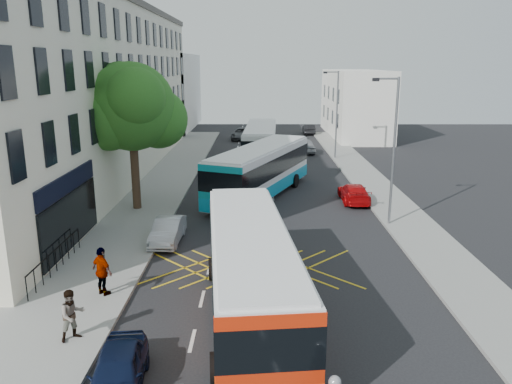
{
  "coord_description": "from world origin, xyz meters",
  "views": [
    {
      "loc": [
        -1.06,
        -14.6,
        8.83
      ],
      "look_at": [
        -1.14,
        11.0,
        2.2
      ],
      "focal_mm": 35.0,
      "sensor_mm": 36.0,
      "label": 1
    }
  ],
  "objects_px": {
    "bus_near": "(250,271)",
    "red_hatchback": "(354,193)",
    "bus_mid": "(260,170)",
    "distant_car_silver": "(304,145)",
    "pedestrian_far": "(102,271)",
    "parked_car_silver": "(168,231)",
    "distant_car_dark": "(309,129)",
    "pedestrian_near": "(72,315)",
    "lamp_far": "(336,110)",
    "bus_far": "(261,143)",
    "parked_car_blue": "(118,372)",
    "distant_car_grey": "(242,134)",
    "street_tree": "(131,108)",
    "lamp_near": "(392,144)"
  },
  "relations": [
    {
      "from": "distant_car_silver",
      "to": "pedestrian_near",
      "type": "relative_size",
      "value": 2.52
    },
    {
      "from": "distant_car_grey",
      "to": "distant_car_silver",
      "type": "bearing_deg",
      "value": -47.56
    },
    {
      "from": "bus_near",
      "to": "bus_mid",
      "type": "bearing_deg",
      "value": 82.7
    },
    {
      "from": "pedestrian_near",
      "to": "distant_car_dark",
      "type": "bearing_deg",
      "value": 34.19
    },
    {
      "from": "bus_mid",
      "to": "distant_car_silver",
      "type": "height_order",
      "value": "bus_mid"
    },
    {
      "from": "distant_car_dark",
      "to": "street_tree",
      "type": "bearing_deg",
      "value": 67.66
    },
    {
      "from": "distant_car_silver",
      "to": "pedestrian_far",
      "type": "bearing_deg",
      "value": 66.1
    },
    {
      "from": "bus_mid",
      "to": "bus_far",
      "type": "xyz_separation_m",
      "value": [
        0.09,
        12.45,
        -0.05
      ]
    },
    {
      "from": "distant_car_dark",
      "to": "pedestrian_near",
      "type": "relative_size",
      "value": 2.26
    },
    {
      "from": "bus_near",
      "to": "pedestrian_near",
      "type": "distance_m",
      "value": 6.03
    },
    {
      "from": "parked_car_silver",
      "to": "distant_car_dark",
      "type": "distance_m",
      "value": 41.48
    },
    {
      "from": "lamp_near",
      "to": "distant_car_grey",
      "type": "xyz_separation_m",
      "value": [
        -9.06,
        32.54,
        -3.94
      ]
    },
    {
      "from": "bus_mid",
      "to": "distant_car_silver",
      "type": "relative_size",
      "value": 2.84
    },
    {
      "from": "bus_near",
      "to": "distant_car_silver",
      "type": "xyz_separation_m",
      "value": [
        5.01,
        33.79,
        -0.99
      ]
    },
    {
      "from": "lamp_far",
      "to": "distant_car_dark",
      "type": "height_order",
      "value": "lamp_far"
    },
    {
      "from": "lamp_near",
      "to": "distant_car_dark",
      "type": "distance_m",
      "value": 37.48
    },
    {
      "from": "parked_car_silver",
      "to": "distant_car_grey",
      "type": "relative_size",
      "value": 0.77
    },
    {
      "from": "parked_car_blue",
      "to": "red_hatchback",
      "type": "relative_size",
      "value": 0.86
    },
    {
      "from": "parked_car_blue",
      "to": "distant_car_grey",
      "type": "bearing_deg",
      "value": 81.91
    },
    {
      "from": "bus_far",
      "to": "pedestrian_near",
      "type": "xyz_separation_m",
      "value": [
        -6.22,
        -30.95,
        -0.75
      ]
    },
    {
      "from": "red_hatchback",
      "to": "distant_car_grey",
      "type": "relative_size",
      "value": 0.86
    },
    {
      "from": "pedestrian_far",
      "to": "distant_car_silver",
      "type": "bearing_deg",
      "value": -70.36
    },
    {
      "from": "lamp_far",
      "to": "distant_car_silver",
      "type": "xyz_separation_m",
      "value": [
        -2.51,
        3.52,
        -3.88
      ]
    },
    {
      "from": "bus_far",
      "to": "bus_mid",
      "type": "bearing_deg",
      "value": -87.96
    },
    {
      "from": "bus_far",
      "to": "lamp_near",
      "type": "bearing_deg",
      "value": -67.2
    },
    {
      "from": "bus_near",
      "to": "bus_mid",
      "type": "distance_m",
      "value": 16.63
    },
    {
      "from": "street_tree",
      "to": "pedestrian_far",
      "type": "bearing_deg",
      "value": -82.77
    },
    {
      "from": "bus_near",
      "to": "red_hatchback",
      "type": "relative_size",
      "value": 2.85
    },
    {
      "from": "distant_car_silver",
      "to": "bus_far",
      "type": "bearing_deg",
      "value": 40.91
    },
    {
      "from": "lamp_near",
      "to": "bus_far",
      "type": "bearing_deg",
      "value": 110.36
    },
    {
      "from": "bus_far",
      "to": "pedestrian_far",
      "type": "height_order",
      "value": "bus_far"
    },
    {
      "from": "lamp_far",
      "to": "distant_car_grey",
      "type": "distance_m",
      "value": 15.96
    },
    {
      "from": "street_tree",
      "to": "bus_near",
      "type": "height_order",
      "value": "street_tree"
    },
    {
      "from": "bus_near",
      "to": "distant_car_silver",
      "type": "distance_m",
      "value": 34.18
    },
    {
      "from": "lamp_near",
      "to": "street_tree",
      "type": "bearing_deg",
      "value": 168.6
    },
    {
      "from": "street_tree",
      "to": "bus_far",
      "type": "distance_m",
      "value": 18.19
    },
    {
      "from": "bus_mid",
      "to": "distant_car_silver",
      "type": "bearing_deg",
      "value": 97.85
    },
    {
      "from": "red_hatchback",
      "to": "distant_car_silver",
      "type": "xyz_separation_m",
      "value": [
        -1.57,
        18.56,
        0.13
      ]
    },
    {
      "from": "lamp_far",
      "to": "red_hatchback",
      "type": "height_order",
      "value": "lamp_far"
    },
    {
      "from": "lamp_far",
      "to": "bus_near",
      "type": "xyz_separation_m",
      "value": [
        -7.52,
        -30.27,
        -2.88
      ]
    },
    {
      "from": "parked_car_blue",
      "to": "pedestrian_near",
      "type": "distance_m",
      "value": 3.26
    },
    {
      "from": "bus_near",
      "to": "pedestrian_far",
      "type": "relative_size",
      "value": 6.18
    },
    {
      "from": "distant_car_silver",
      "to": "distant_car_grey",
      "type": "bearing_deg",
      "value": -59.68
    },
    {
      "from": "distant_car_silver",
      "to": "distant_car_dark",
      "type": "height_order",
      "value": "distant_car_silver"
    },
    {
      "from": "distant_car_silver",
      "to": "lamp_far",
      "type": "bearing_deg",
      "value": 119.77
    },
    {
      "from": "distant_car_grey",
      "to": "pedestrian_near",
      "type": "bearing_deg",
      "value": -88.85
    },
    {
      "from": "pedestrian_far",
      "to": "red_hatchback",
      "type": "bearing_deg",
      "value": -93.53
    },
    {
      "from": "pedestrian_near",
      "to": "street_tree",
      "type": "bearing_deg",
      "value": 54.09
    },
    {
      "from": "lamp_near",
      "to": "bus_near",
      "type": "xyz_separation_m",
      "value": [
        -7.52,
        -10.27,
        -2.88
      ]
    },
    {
      "from": "lamp_near",
      "to": "bus_far",
      "type": "height_order",
      "value": "lamp_near"
    }
  ]
}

